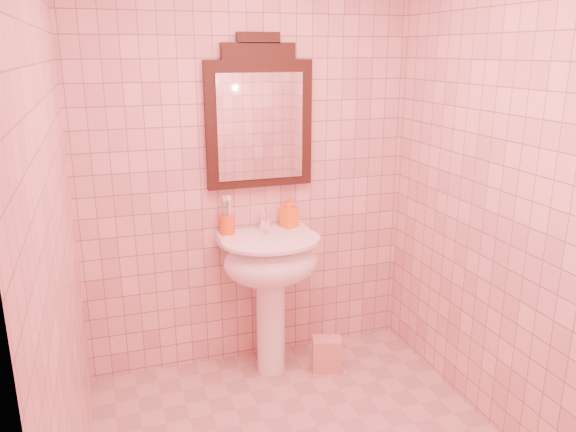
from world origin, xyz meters
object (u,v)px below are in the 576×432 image
object	(u,v)px
toothbrush_cup	(227,224)
towel	(327,354)
pedestal_sink	(271,271)
mirror	(259,118)
soap_dispenser	(289,212)

from	to	relation	value
toothbrush_cup	towel	world-z (taller)	toothbrush_cup
toothbrush_cup	pedestal_sink	bearing A→B (deg)	-35.88
mirror	soap_dispenser	distance (m)	0.60
mirror	soap_dispenser	world-z (taller)	mirror
toothbrush_cup	towel	bearing A→B (deg)	-25.83
toothbrush_cup	soap_dispenser	xyz separation A→B (m)	(0.39, 0.01, 0.04)
pedestal_sink	soap_dispenser	distance (m)	0.38
soap_dispenser	towel	distance (m)	0.91
mirror	towel	size ratio (longest dim) A/B	4.11
soap_dispenser	towel	xyz separation A→B (m)	(0.15, -0.27, -0.85)
pedestal_sink	mirror	world-z (taller)	mirror
pedestal_sink	soap_dispenser	bearing A→B (deg)	44.21
soap_dispenser	toothbrush_cup	bearing A→B (deg)	156.20
soap_dispenser	mirror	bearing A→B (deg)	142.86
mirror	toothbrush_cup	xyz separation A→B (m)	(-0.22, -0.04, -0.61)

